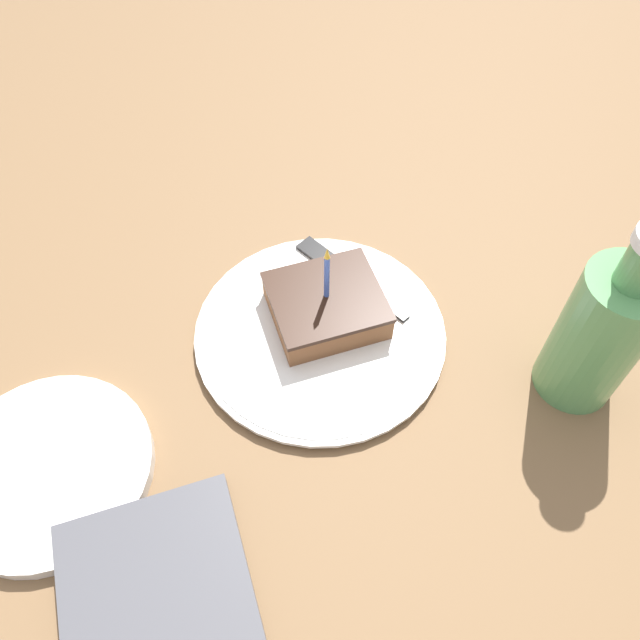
{
  "coord_description": "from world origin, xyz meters",
  "views": [
    {
      "loc": [
        0.36,
        -0.15,
        0.59
      ],
      "look_at": [
        -0.03,
        -0.03,
        0.03
      ],
      "focal_mm": 35.0,
      "sensor_mm": 36.0,
      "label": 1
    }
  ],
  "objects_px": {
    "plate": "(320,333)",
    "side_plate": "(49,469)",
    "bottle": "(602,332)",
    "cake_slice": "(326,305)",
    "fork": "(344,273)"
  },
  "relations": [
    {
      "from": "side_plate",
      "to": "bottle",
      "type": "bearing_deg",
      "value": 82.68
    },
    {
      "from": "cake_slice",
      "to": "bottle",
      "type": "relative_size",
      "value": 0.54
    },
    {
      "from": "side_plate",
      "to": "fork",
      "type": "bearing_deg",
      "value": 111.38
    },
    {
      "from": "bottle",
      "to": "cake_slice",
      "type": "bearing_deg",
      "value": -124.86
    },
    {
      "from": "plate",
      "to": "side_plate",
      "type": "height_order",
      "value": "side_plate"
    },
    {
      "from": "plate",
      "to": "side_plate",
      "type": "bearing_deg",
      "value": -76.73
    },
    {
      "from": "fork",
      "to": "bottle",
      "type": "relative_size",
      "value": 0.7
    },
    {
      "from": "plate",
      "to": "side_plate",
      "type": "distance_m",
      "value": 0.31
    },
    {
      "from": "bottle",
      "to": "side_plate",
      "type": "bearing_deg",
      "value": -97.32
    },
    {
      "from": "plate",
      "to": "cake_slice",
      "type": "relative_size",
      "value": 2.32
    },
    {
      "from": "cake_slice",
      "to": "side_plate",
      "type": "height_order",
      "value": "cake_slice"
    },
    {
      "from": "fork",
      "to": "cake_slice",
      "type": "bearing_deg",
      "value": -38.08
    },
    {
      "from": "fork",
      "to": "bottle",
      "type": "bearing_deg",
      "value": 41.74
    },
    {
      "from": "cake_slice",
      "to": "side_plate",
      "type": "distance_m",
      "value": 0.33
    },
    {
      "from": "fork",
      "to": "bottle",
      "type": "height_order",
      "value": "bottle"
    }
  ]
}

